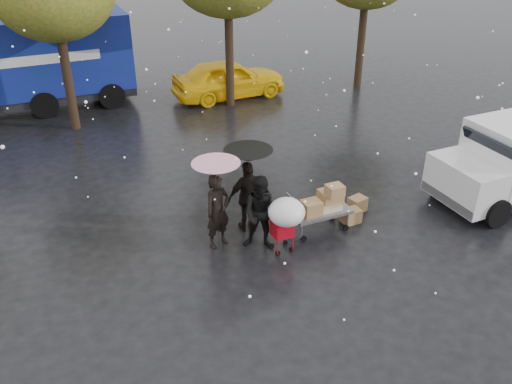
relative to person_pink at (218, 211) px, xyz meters
name	(u,v)px	position (x,y,z in m)	size (l,w,h in m)	color
ground	(290,251)	(1.42, -0.96, -0.93)	(90.00, 90.00, 0.00)	black
person_pink	(218,211)	(0.00, 0.00, 0.00)	(0.68, 0.44, 1.85)	black
person_middle	(262,213)	(0.89, -0.52, 0.01)	(0.91, 0.71, 1.86)	black
person_black	(249,196)	(0.94, 0.36, 0.00)	(1.09, 0.45, 1.85)	black
umbrella_pink	(216,169)	(0.00, 0.00, 1.10)	(1.11, 1.11, 2.18)	#4C4C4C
umbrella_black	(248,156)	(0.94, 0.36, 1.10)	(1.17, 1.17, 2.17)	#4C4C4C
vendor_cart	(323,204)	(2.60, -0.42, -0.20)	(1.52, 0.80, 1.27)	slate
shopping_cart	(286,215)	(1.27, -0.99, 0.14)	(0.84, 0.84, 1.46)	red
blue_truck	(26,65)	(-3.27, 11.76, 0.83)	(8.30, 2.60, 3.50)	navy
box_ground_near	(357,204)	(3.92, -0.02, -0.73)	(0.44, 0.35, 0.39)	olive
box_ground_far	(351,216)	(3.45, -0.43, -0.75)	(0.46, 0.36, 0.36)	olive
yellow_taxi	(229,79)	(4.22, 9.93, -0.14)	(1.86, 4.61, 1.57)	yellow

